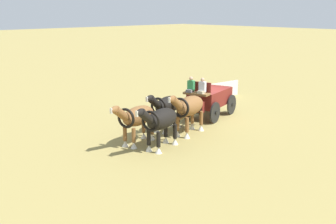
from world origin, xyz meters
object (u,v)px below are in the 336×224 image
Objects in this scene: show_wagon at (209,98)px; draft_horse_rear_off at (166,106)px; draft_horse_rear_near at (189,107)px; draft_horse_lead_near at (160,121)px; draft_horse_lead_off at (137,117)px.

show_wagon is 3.68m from draft_horse_rear_off.
draft_horse_rear_near is 2.61m from draft_horse_lead_near.
draft_horse_rear_off is 0.98× the size of draft_horse_lead_near.
draft_horse_rear_near is 2.92m from draft_horse_lead_off.
show_wagon is at bearing -154.83° from draft_horse_rear_near.
show_wagon is 6.25m from draft_horse_lead_off.
draft_horse_rear_near is at bearing 168.49° from draft_horse_lead_off.
draft_horse_lead_near reaches higher than draft_horse_lead_off.
draft_horse_lead_off is (6.17, 0.97, 0.15)m from show_wagon.
show_wagon is 6.25m from draft_horse_lead_near.
draft_horse_lead_off is (0.34, -1.25, -0.03)m from draft_horse_lead_near.
show_wagon reaches higher than draft_horse_lead_off.
show_wagon is at bearing -159.08° from draft_horse_lead_near.
draft_horse_rear_near is 1.31m from draft_horse_rear_off.
show_wagon is 1.94× the size of draft_horse_lead_near.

